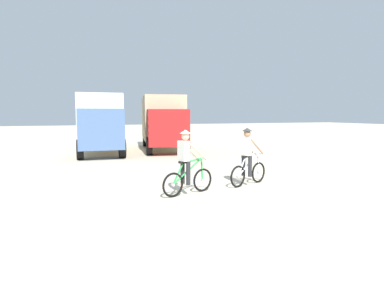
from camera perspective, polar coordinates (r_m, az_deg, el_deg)
The scene contains 5 objects.
ground_plane at distance 8.84m, azimuth 11.14°, elevation -9.57°, with size 120.00×120.00×0.00m, color beige.
box_truck_white_box at distance 19.52m, azimuth -15.92°, elevation 4.00°, with size 2.82×6.89×3.35m.
box_truck_tan_camper at distance 20.56m, azimuth -5.13°, elevation 4.24°, with size 3.51×7.06×3.35m.
cyclist_orange_shirt at distance 9.03m, azimuth -0.96°, elevation -3.66°, with size 1.67×0.68×1.82m.
cyclist_cowboy_hat at distance 10.37m, azimuth 9.74°, elevation -2.57°, with size 1.63×0.76×1.82m.
Camera 1 is at (-4.60, -7.20, 2.26)m, focal length 30.38 mm.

